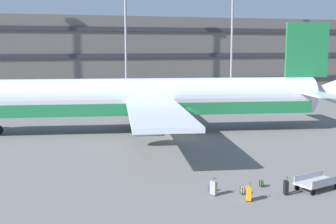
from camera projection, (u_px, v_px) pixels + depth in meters
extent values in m
plane|color=slate|center=(179.00, 136.00, 41.19)|extent=(600.00, 600.00, 0.00)
cube|color=#605B56|center=(102.00, 55.00, 84.11)|extent=(151.81, 20.21, 13.08)
cube|color=#2D2D33|center=(111.00, 82.00, 75.07)|extent=(150.29, 0.24, 0.70)
cube|color=#2D2D33|center=(111.00, 56.00, 74.44)|extent=(150.29, 0.24, 0.70)
cube|color=#2D2D33|center=(111.00, 29.00, 73.81)|extent=(150.29, 0.24, 0.70)
cylinder|color=silver|center=(138.00, 97.00, 42.59)|extent=(34.22, 9.42, 3.53)
cube|color=#1E723F|center=(138.00, 107.00, 42.73)|extent=(32.87, 9.11, 1.13)
cone|color=silver|center=(323.00, 92.00, 44.68)|extent=(4.66, 3.52, 2.82)
cube|color=#1E723F|center=(307.00, 50.00, 43.86)|extent=(4.23, 1.09, 5.30)
cube|color=silver|center=(316.00, 94.00, 41.10)|extent=(2.69, 5.53, 0.20)
cube|color=silver|center=(288.00, 87.00, 47.69)|extent=(2.69, 5.53, 0.20)
cube|color=silver|center=(158.00, 113.00, 33.97)|extent=(6.83, 14.88, 0.36)
cube|color=silver|center=(143.00, 90.00, 51.52)|extent=(6.83, 14.88, 0.36)
cylinder|color=#9E9EA3|center=(149.00, 124.00, 36.63)|extent=(2.82, 2.35, 1.94)
cylinder|color=#9E9EA3|center=(140.00, 104.00, 49.11)|extent=(2.82, 2.35, 1.94)
cylinder|color=black|center=(154.00, 130.00, 41.69)|extent=(0.95, 0.50, 0.90)
cylinder|color=slate|center=(154.00, 121.00, 41.58)|extent=(0.20, 0.20, 1.59)
cylinder|color=black|center=(152.00, 124.00, 44.64)|extent=(0.95, 0.50, 0.90)
cylinder|color=slate|center=(152.00, 116.00, 44.53)|extent=(0.20, 0.20, 1.59)
cylinder|color=gray|center=(126.00, 28.00, 69.68)|extent=(0.36, 0.36, 21.74)
cylinder|color=gray|center=(232.00, 17.00, 74.52)|extent=(0.36, 0.36, 25.74)
cube|color=gray|center=(214.00, 188.00, 24.69)|extent=(0.35, 0.44, 0.77)
cylinder|color=#333338|center=(216.00, 180.00, 24.59)|extent=(0.02, 0.02, 0.14)
cylinder|color=#333338|center=(213.00, 179.00, 24.75)|extent=(0.02, 0.02, 0.14)
cube|color=black|center=(214.00, 178.00, 24.66)|extent=(0.11, 0.20, 0.02)
cylinder|color=black|center=(215.00, 196.00, 24.58)|extent=(0.05, 0.04, 0.05)
cylinder|color=black|center=(210.00, 195.00, 24.81)|extent=(0.05, 0.04, 0.05)
cylinder|color=black|center=(217.00, 195.00, 24.69)|extent=(0.05, 0.04, 0.05)
cylinder|color=black|center=(212.00, 194.00, 24.92)|extent=(0.05, 0.04, 0.05)
cube|color=orange|center=(249.00, 193.00, 23.83)|extent=(0.41, 0.47, 0.74)
cylinder|color=#333338|center=(250.00, 186.00, 23.64)|extent=(0.02, 0.02, 0.17)
cylinder|color=#333338|center=(250.00, 184.00, 23.85)|extent=(0.02, 0.02, 0.17)
cube|color=black|center=(250.00, 183.00, 23.74)|extent=(0.11, 0.21, 0.02)
cylinder|color=black|center=(246.00, 201.00, 23.74)|extent=(0.05, 0.04, 0.05)
cylinder|color=black|center=(246.00, 199.00, 24.05)|extent=(0.05, 0.04, 0.05)
cylinder|color=black|center=(250.00, 201.00, 23.71)|extent=(0.05, 0.04, 0.05)
cylinder|color=black|center=(250.00, 200.00, 24.02)|extent=(0.05, 0.04, 0.05)
cube|color=black|center=(286.00, 187.00, 24.83)|extent=(0.29, 0.41, 0.74)
cylinder|color=#333338|center=(288.00, 180.00, 24.67)|extent=(0.02, 0.02, 0.18)
cylinder|color=#333338|center=(287.00, 179.00, 24.87)|extent=(0.02, 0.02, 0.18)
cube|color=black|center=(287.00, 177.00, 24.76)|extent=(0.07, 0.21, 0.02)
cylinder|color=black|center=(285.00, 195.00, 24.74)|extent=(0.05, 0.03, 0.05)
cylinder|color=black|center=(283.00, 193.00, 25.04)|extent=(0.05, 0.03, 0.05)
cylinder|color=black|center=(288.00, 195.00, 24.75)|extent=(0.05, 0.03, 0.05)
cylinder|color=black|center=(286.00, 193.00, 25.04)|extent=(0.05, 0.03, 0.05)
ellipsoid|color=#264C26|center=(262.00, 183.00, 26.21)|extent=(0.24, 0.39, 0.43)
ellipsoid|color=#264C26|center=(263.00, 184.00, 26.26)|extent=(0.12, 0.26, 0.20)
torus|color=black|center=(261.00, 180.00, 26.17)|extent=(0.03, 0.08, 0.08)
cube|color=black|center=(259.00, 183.00, 26.27)|extent=(0.03, 0.04, 0.37)
cube|color=black|center=(262.00, 184.00, 26.09)|extent=(0.03, 0.04, 0.37)
ellipsoid|color=navy|center=(210.00, 188.00, 25.36)|extent=(0.36, 0.36, 0.44)
ellipsoid|color=navy|center=(210.00, 189.00, 25.30)|extent=(0.22, 0.22, 0.20)
torus|color=black|center=(211.00, 184.00, 25.35)|extent=(0.07, 0.07, 0.08)
cube|color=black|center=(212.00, 188.00, 25.39)|extent=(0.04, 0.04, 0.37)
cube|color=black|center=(210.00, 187.00, 25.48)|extent=(0.04, 0.04, 0.37)
ellipsoid|color=gray|center=(243.00, 190.00, 24.86)|extent=(0.29, 0.36, 0.48)
ellipsoid|color=gray|center=(244.00, 191.00, 24.91)|extent=(0.15, 0.24, 0.22)
torus|color=black|center=(242.00, 186.00, 24.80)|extent=(0.02, 0.08, 0.08)
cube|color=black|center=(240.00, 190.00, 24.89)|extent=(0.03, 0.04, 0.41)
cube|color=black|center=(242.00, 191.00, 24.73)|extent=(0.03, 0.04, 0.41)
cube|color=#B7B7BC|center=(317.00, 182.00, 25.73)|extent=(2.86, 1.99, 0.12)
cylinder|color=#4C4C51|center=(297.00, 191.00, 24.87)|extent=(0.69, 0.25, 0.05)
cube|color=#B7B7BC|center=(327.00, 182.00, 25.19)|extent=(2.38, 0.74, 0.40)
cube|color=#B7B7BC|center=(309.00, 176.00, 26.21)|extent=(2.38, 0.74, 0.40)
cylinder|color=black|center=(313.00, 192.00, 24.74)|extent=(0.37, 0.20, 0.36)
cylinder|color=black|center=(297.00, 187.00, 25.66)|extent=(0.37, 0.20, 0.36)
cylinder|color=black|center=(321.00, 181.00, 26.79)|extent=(0.37, 0.20, 0.36)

